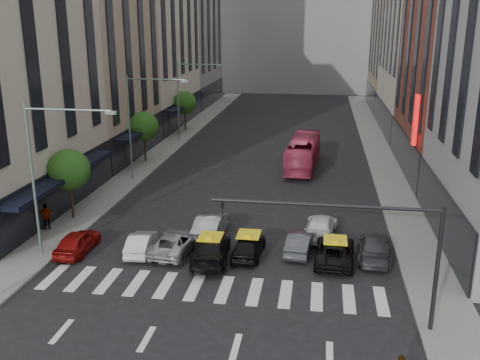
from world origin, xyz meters
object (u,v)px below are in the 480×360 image
at_px(streetlamp_mid, 140,114).
at_px(car_red, 77,242).
at_px(taxi_left, 211,249).
at_px(bus, 303,153).
at_px(car_white_front, 141,243).
at_px(pedestrian_far, 46,217).
at_px(streetlamp_far, 186,91).
at_px(streetlamp_near, 46,161).
at_px(taxi_center, 249,245).

xyz_separation_m(streetlamp_mid, car_red, (1.02, -15.23, -5.22)).
bearing_deg(taxi_left, car_red, -5.24).
bearing_deg(car_red, bus, -120.11).
relative_size(car_white_front, pedestrian_far, 2.09).
height_order(streetlamp_far, car_red, streetlamp_far).
bearing_deg(streetlamp_near, car_white_front, 15.45).
bearing_deg(car_red, pedestrian_far, -39.33).
height_order(streetlamp_far, bus, streetlamp_far).
relative_size(streetlamp_mid, bus, 0.86).
xyz_separation_m(streetlamp_near, car_red, (1.02, 0.77, -5.22)).
distance_m(streetlamp_far, car_white_front, 31.49).
bearing_deg(streetlamp_mid, pedestrian_far, -101.27).
xyz_separation_m(streetlamp_far, bus, (13.72, -9.50, -4.45)).
height_order(streetlamp_mid, car_red, streetlamp_mid).
bearing_deg(car_red, taxi_left, -179.34).
bearing_deg(car_red, streetlamp_near, 37.30).
bearing_deg(streetlamp_near, bus, 58.63).
height_order(streetlamp_near, car_red, streetlamp_near).
relative_size(streetlamp_near, taxi_left, 1.75).
distance_m(streetlamp_mid, bus, 15.82).
height_order(taxi_left, pedestrian_far, pedestrian_far).
height_order(taxi_left, taxi_center, taxi_left).
height_order(car_white_front, taxi_left, taxi_left).
xyz_separation_m(streetlamp_near, taxi_left, (9.23, 0.84, -5.16)).
bearing_deg(taxi_center, car_white_front, 7.04).
relative_size(streetlamp_mid, taxi_left, 1.75).
distance_m(streetlamp_near, taxi_left, 10.60).
height_order(streetlamp_far, car_white_front, streetlamp_far).
height_order(car_red, taxi_center, car_red).
xyz_separation_m(streetlamp_mid, taxi_center, (11.33, -14.19, -5.22)).
height_order(streetlamp_near, pedestrian_far, streetlamp_near).
bearing_deg(car_red, taxi_center, -174.06).
relative_size(streetlamp_near, car_white_front, 2.39).
bearing_deg(taxi_left, pedestrian_far, -19.21).
relative_size(car_white_front, bus, 0.36).
xyz_separation_m(streetlamp_near, bus, (13.72, 22.50, -4.45)).
height_order(streetlamp_mid, pedestrian_far, streetlamp_mid).
height_order(taxi_center, pedestrian_far, pedestrian_far).
distance_m(streetlamp_near, bus, 26.73).
bearing_deg(streetlamp_near, taxi_left, 5.20).
xyz_separation_m(streetlamp_near, taxi_center, (11.33, 1.81, -5.22)).
relative_size(streetlamp_mid, car_red, 2.23).
xyz_separation_m(taxi_center, pedestrian_far, (-13.79, 1.84, 0.37)).
distance_m(taxi_center, bus, 20.84).
distance_m(streetlamp_mid, streetlamp_far, 16.00).
relative_size(streetlamp_near, taxi_center, 2.24).
height_order(taxi_center, bus, bus).
bearing_deg(car_white_front, car_red, 3.02).
relative_size(taxi_center, bus, 0.38).
distance_m(car_white_front, taxi_center, 6.50).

